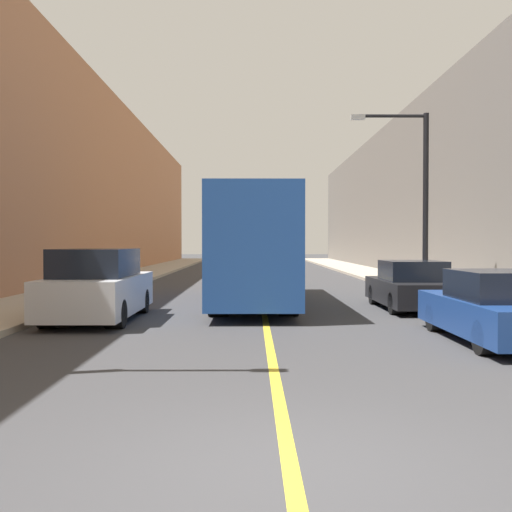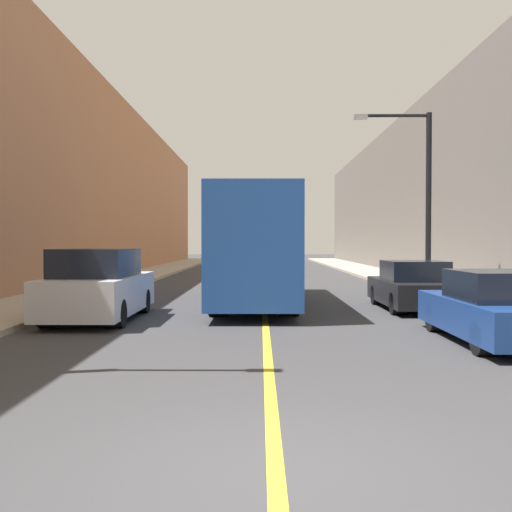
{
  "view_description": "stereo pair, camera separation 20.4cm",
  "coord_description": "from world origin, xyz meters",
  "px_view_note": "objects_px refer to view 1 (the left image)",
  "views": [
    {
      "loc": [
        -0.34,
        -5.14,
        2.0
      ],
      "look_at": [
        -0.24,
        10.18,
        1.66
      ],
      "focal_mm": 42.0,
      "sensor_mm": 36.0,
      "label": 1
    },
    {
      "loc": [
        -0.14,
        -5.14,
        2.0
      ],
      "look_at": [
        -0.24,
        10.18,
        1.66
      ],
      "focal_mm": 42.0,
      "sensor_mm": 36.0,
      "label": 2
    }
  ],
  "objects_px": {
    "car_right_near": "(495,310)",
    "street_lamp_right": "(418,189)",
    "parked_suv_left": "(98,287)",
    "bus": "(253,246)",
    "car_right_mid": "(411,287)"
  },
  "relations": [
    {
      "from": "parked_suv_left",
      "to": "car_right_near",
      "type": "height_order",
      "value": "parked_suv_left"
    },
    {
      "from": "car_right_near",
      "to": "street_lamp_right",
      "type": "xyz_separation_m",
      "value": [
        1.07,
        9.51,
        3.28
      ]
    },
    {
      "from": "car_right_near",
      "to": "parked_suv_left",
      "type": "bearing_deg",
      "value": 158.76
    },
    {
      "from": "parked_suv_left",
      "to": "street_lamp_right",
      "type": "height_order",
      "value": "street_lamp_right"
    },
    {
      "from": "car_right_near",
      "to": "bus",
      "type": "bearing_deg",
      "value": 122.11
    },
    {
      "from": "car_right_near",
      "to": "street_lamp_right",
      "type": "bearing_deg",
      "value": 83.58
    },
    {
      "from": "parked_suv_left",
      "to": "street_lamp_right",
      "type": "bearing_deg",
      "value": 31.51
    },
    {
      "from": "car_right_near",
      "to": "car_right_mid",
      "type": "height_order",
      "value": "car_right_mid"
    },
    {
      "from": "bus",
      "to": "car_right_mid",
      "type": "bearing_deg",
      "value": -20.36
    },
    {
      "from": "bus",
      "to": "car_right_near",
      "type": "xyz_separation_m",
      "value": [
        4.84,
        -7.71,
        -1.22
      ]
    },
    {
      "from": "bus",
      "to": "car_right_near",
      "type": "relative_size",
      "value": 2.34
    },
    {
      "from": "parked_suv_left",
      "to": "car_right_near",
      "type": "bearing_deg",
      "value": -21.24
    },
    {
      "from": "parked_suv_left",
      "to": "car_right_mid",
      "type": "bearing_deg",
      "value": 16.09
    },
    {
      "from": "bus",
      "to": "car_right_near",
      "type": "bearing_deg",
      "value": -57.89
    },
    {
      "from": "bus",
      "to": "street_lamp_right",
      "type": "bearing_deg",
      "value": 16.92
    }
  ]
}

